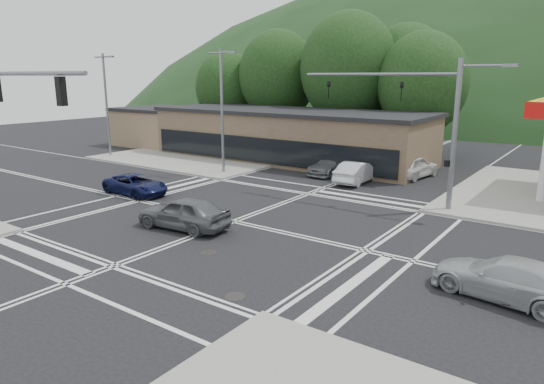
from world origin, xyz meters
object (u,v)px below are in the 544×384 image
Objects in this scene: car_grey_center at (184,212)px; car_queue_b at (413,166)px; car_northbound at (332,165)px; car_blue_west at (136,184)px; car_silver_east at (507,279)px; car_queue_a at (357,172)px.

car_queue_b is at bearing 158.75° from car_grey_center.
car_queue_b is 1.03× the size of car_northbound.
car_blue_west is 0.92× the size of car_queue_b.
car_grey_center is at bearing -78.39° from car_silver_east.
car_blue_west is 19.11m from car_queue_b.
car_blue_west is at bearing 47.04° from car_queue_a.
car_grey_center is at bearing 83.36° from car_queue_b.
car_grey_center is 14.27m from car_queue_a.
car_silver_east is 1.08× the size of car_queue_a.
car_blue_west is 14.56m from car_queue_a.
car_northbound is (-5.34, -2.19, -0.14)m from car_queue_b.
car_queue_b is (12.14, 14.76, 0.21)m from car_blue_west.
car_queue_b reaches higher than car_northbound.
car_queue_a is at bearing -26.02° from car_northbound.
car_blue_west is 0.96× the size of car_grey_center.
car_queue_a is at bearing 64.42° from car_queue_b.
car_queue_b is 5.78m from car_northbound.
car_silver_east is at bearing 86.73° from car_grey_center.
car_grey_center reaches higher than car_queue_a.
car_queue_a is (2.22, 14.10, -0.06)m from car_grey_center.
car_blue_west is at bearing -119.44° from car_grey_center.
car_silver_east is at bearing 126.63° from car_queue_b.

